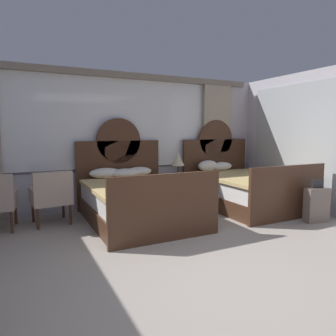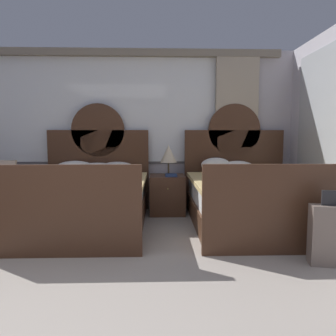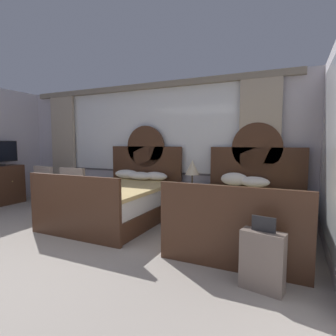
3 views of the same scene
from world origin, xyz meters
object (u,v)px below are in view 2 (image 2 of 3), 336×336
table_lamp_on_nightstand (169,154)px  book_on_nightstand (171,175)px  nightstand_between_beds (167,194)px  suitcase_on_floor (332,235)px  armchair_by_window_left (1,187)px  bed_near_window (85,199)px  bed_near_mirror (250,198)px

table_lamp_on_nightstand → book_on_nightstand: (0.04, -0.17, -0.32)m
nightstand_between_beds → suitcase_on_floor: bearing=-53.9°
nightstand_between_beds → table_lamp_on_nightstand: (0.02, 0.06, 0.64)m
book_on_nightstand → armchair_by_window_left: armchair_by_window_left is taller
bed_near_window → table_lamp_on_nightstand: (1.18, 0.74, 0.57)m
bed_near_mirror → nightstand_between_beds: size_ratio=3.60×
book_on_nightstand → armchair_by_window_left: 2.57m
book_on_nightstand → armchair_by_window_left: (-2.56, -0.17, -0.14)m
bed_near_window → armchair_by_window_left: size_ratio=2.48×
bed_near_window → table_lamp_on_nightstand: bed_near_window is taller
bed_near_window → suitcase_on_floor: (2.68, -1.42, -0.08)m
armchair_by_window_left → suitcase_on_floor: bearing=-24.2°
bed_near_window → nightstand_between_beds: bed_near_window is taller
bed_near_mirror → suitcase_on_floor: (0.38, -1.41, -0.08)m
armchair_by_window_left → suitcase_on_floor: (4.03, -1.82, -0.19)m
bed_near_mirror → bed_near_window: bearing=179.7°
suitcase_on_floor → armchair_by_window_left: bearing=155.8°
armchair_by_window_left → bed_near_mirror: bearing=-6.3°
bed_near_window → suitcase_on_floor: bed_near_window is taller
table_lamp_on_nightstand → book_on_nightstand: size_ratio=1.85×
nightstand_between_beds → book_on_nightstand: 0.35m
book_on_nightstand → armchair_by_window_left: size_ratio=0.29×
nightstand_between_beds → table_lamp_on_nightstand: 0.65m
nightstand_between_beds → table_lamp_on_nightstand: size_ratio=1.29×
bed_near_window → table_lamp_on_nightstand: 1.50m
table_lamp_on_nightstand → book_on_nightstand: table_lamp_on_nightstand is taller
armchair_by_window_left → suitcase_on_floor: size_ratio=1.23×
bed_near_mirror → book_on_nightstand: 1.26m
book_on_nightstand → bed_near_window: bearing=-155.1°
nightstand_between_beds → book_on_nightstand: book_on_nightstand is taller
nightstand_between_beds → bed_near_mirror: bearing=-30.8°
bed_near_mirror → nightstand_between_beds: 1.34m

